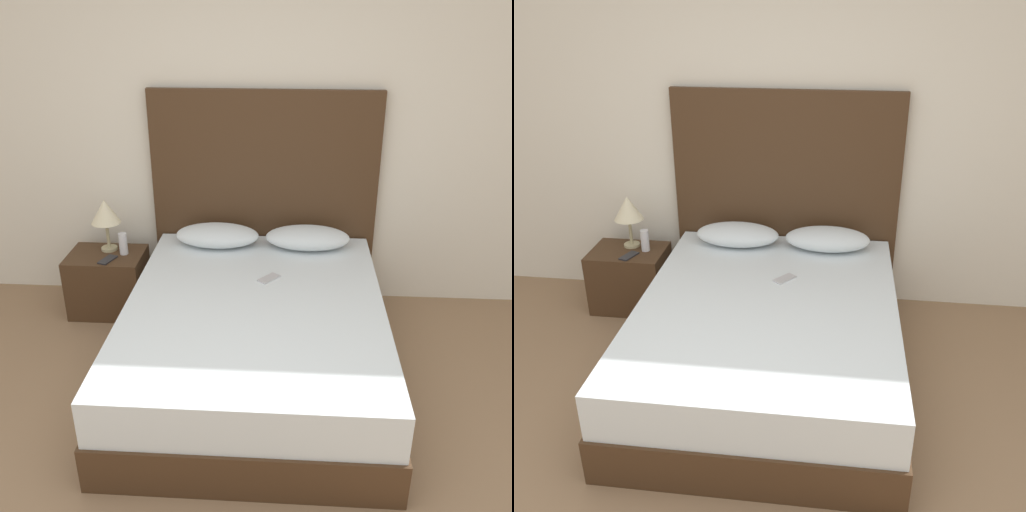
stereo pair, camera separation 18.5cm
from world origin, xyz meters
The scene contains 10 objects.
wall_back centered at (0.00, 2.26, 1.35)m, with size 10.00×0.06×2.70m.
bed centered at (0.11, 1.16, 0.26)m, with size 1.55×1.99×0.53m.
headboard centered at (0.11, 2.18, 0.79)m, with size 1.63×0.05×1.59m.
pillow_left centered at (-0.22, 1.95, 0.60)m, with size 0.59×0.31×0.16m.
pillow_right centered at (0.43, 1.95, 0.60)m, with size 0.59×0.31×0.16m.
phone_on_bed centered at (0.18, 1.45, 0.53)m, with size 0.15×0.16×0.01m.
nightstand centered at (-1.03, 1.89, 0.23)m, with size 0.54×0.40×0.46m.
table_lamp centered at (-1.02, 1.97, 0.75)m, with size 0.21×0.21×0.39m.
phone_on_nightstand centered at (-0.98, 1.79, 0.47)m, with size 0.11×0.16×0.01m.
toiletry_bottle centered at (-0.89, 1.90, 0.54)m, with size 0.06×0.06×0.16m.
Camera 1 is at (0.30, -1.76, 2.22)m, focal length 40.00 mm.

